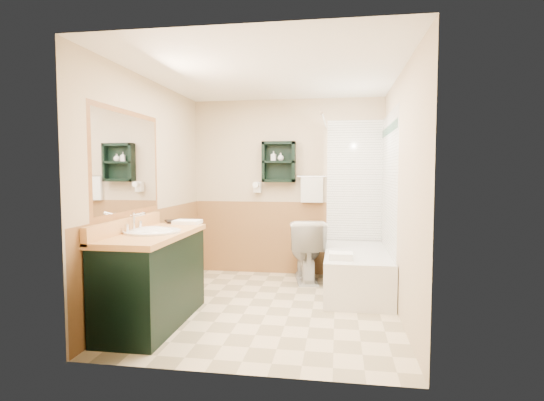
{
  "coord_description": "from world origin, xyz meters",
  "views": [
    {
      "loc": [
        0.7,
        -4.31,
        1.43
      ],
      "look_at": [
        -0.01,
        0.2,
        1.11
      ],
      "focal_mm": 28.0,
      "sensor_mm": 36.0,
      "label": 1
    }
  ],
  "objects_px": {
    "vanity_book": "(166,212)",
    "toilet": "(306,250)",
    "soap_bottle_a": "(274,158)",
    "wall_shelf": "(279,162)",
    "hair_dryer": "(257,187)",
    "vanity": "(153,278)",
    "bathtub": "(357,272)",
    "soap_bottle_b": "(281,158)"
  },
  "relations": [
    {
      "from": "vanity_book",
      "to": "toilet",
      "type": "bearing_deg",
      "value": 7.39
    },
    {
      "from": "toilet",
      "to": "vanity_book",
      "type": "height_order",
      "value": "vanity_book"
    },
    {
      "from": "wall_shelf",
      "to": "soap_bottle_b",
      "type": "height_order",
      "value": "wall_shelf"
    },
    {
      "from": "toilet",
      "to": "vanity",
      "type": "bearing_deg",
      "value": 43.83
    },
    {
      "from": "vanity",
      "to": "bathtub",
      "type": "xyz_separation_m",
      "value": [
        1.92,
        1.33,
        -0.19
      ]
    },
    {
      "from": "hair_dryer",
      "to": "soap_bottle_a",
      "type": "distance_m",
      "value": 0.46
    },
    {
      "from": "vanity",
      "to": "soap_bottle_b",
      "type": "bearing_deg",
      "value": 65.7
    },
    {
      "from": "hair_dryer",
      "to": "soap_bottle_a",
      "type": "height_order",
      "value": "soap_bottle_a"
    },
    {
      "from": "wall_shelf",
      "to": "bathtub",
      "type": "relative_size",
      "value": 0.37
    },
    {
      "from": "wall_shelf",
      "to": "vanity",
      "type": "xyz_separation_m",
      "value": [
        -0.89,
        -2.05,
        -1.12
      ]
    },
    {
      "from": "hair_dryer",
      "to": "soap_bottle_b",
      "type": "height_order",
      "value": "soap_bottle_b"
    },
    {
      "from": "vanity",
      "to": "vanity_book",
      "type": "height_order",
      "value": "vanity_book"
    },
    {
      "from": "hair_dryer",
      "to": "vanity_book",
      "type": "height_order",
      "value": "hair_dryer"
    },
    {
      "from": "vanity_book",
      "to": "soap_bottle_b",
      "type": "distance_m",
      "value": 1.83
    },
    {
      "from": "hair_dryer",
      "to": "wall_shelf",
      "type": "bearing_deg",
      "value": -4.76
    },
    {
      "from": "vanity",
      "to": "soap_bottle_a",
      "type": "relative_size",
      "value": 10.23
    },
    {
      "from": "bathtub",
      "to": "toilet",
      "type": "distance_m",
      "value": 0.79
    },
    {
      "from": "wall_shelf",
      "to": "toilet",
      "type": "distance_m",
      "value": 1.25
    },
    {
      "from": "bathtub",
      "to": "toilet",
      "type": "height_order",
      "value": "toilet"
    },
    {
      "from": "vanity_book",
      "to": "soap_bottle_b",
      "type": "xyz_separation_m",
      "value": [
        1.09,
        1.34,
        0.63
      ]
    },
    {
      "from": "vanity",
      "to": "soap_bottle_b",
      "type": "height_order",
      "value": "soap_bottle_b"
    },
    {
      "from": "wall_shelf",
      "to": "hair_dryer",
      "type": "relative_size",
      "value": 2.29
    },
    {
      "from": "wall_shelf",
      "to": "vanity",
      "type": "bearing_deg",
      "value": -113.63
    },
    {
      "from": "wall_shelf",
      "to": "vanity",
      "type": "relative_size",
      "value": 0.41
    },
    {
      "from": "soap_bottle_b",
      "to": "toilet",
      "type": "bearing_deg",
      "value": -35.17
    },
    {
      "from": "soap_bottle_a",
      "to": "hair_dryer",
      "type": "bearing_deg",
      "value": 172.56
    },
    {
      "from": "hair_dryer",
      "to": "bathtub",
      "type": "xyz_separation_m",
      "value": [
        1.33,
        -0.74,
        -0.96
      ]
    },
    {
      "from": "hair_dryer",
      "to": "soap_bottle_b",
      "type": "bearing_deg",
      "value": -5.25
    },
    {
      "from": "toilet",
      "to": "soap_bottle_a",
      "type": "distance_m",
      "value": 1.31
    },
    {
      "from": "wall_shelf",
      "to": "soap_bottle_a",
      "type": "bearing_deg",
      "value": -175.93
    },
    {
      "from": "hair_dryer",
      "to": "vanity",
      "type": "distance_m",
      "value": 2.29
    },
    {
      "from": "vanity",
      "to": "wall_shelf",
      "type": "bearing_deg",
      "value": 66.37
    },
    {
      "from": "hair_dryer",
      "to": "soap_bottle_a",
      "type": "xyz_separation_m",
      "value": [
        0.23,
        -0.03,
        0.4
      ]
    },
    {
      "from": "soap_bottle_a",
      "to": "toilet",
      "type": "bearing_deg",
      "value": -29.16
    },
    {
      "from": "soap_bottle_a",
      "to": "soap_bottle_b",
      "type": "height_order",
      "value": "soap_bottle_b"
    },
    {
      "from": "bathtub",
      "to": "toilet",
      "type": "bearing_deg",
      "value": 144.63
    },
    {
      "from": "vanity_book",
      "to": "soap_bottle_a",
      "type": "distance_m",
      "value": 1.78
    },
    {
      "from": "vanity_book",
      "to": "soap_bottle_a",
      "type": "relative_size",
      "value": 1.81
    },
    {
      "from": "soap_bottle_a",
      "to": "soap_bottle_b",
      "type": "bearing_deg",
      "value": 0.0
    },
    {
      "from": "toilet",
      "to": "soap_bottle_a",
      "type": "xyz_separation_m",
      "value": [
        -0.46,
        0.26,
        1.2
      ]
    },
    {
      "from": "vanity",
      "to": "bathtub",
      "type": "height_order",
      "value": "vanity"
    },
    {
      "from": "bathtub",
      "to": "toilet",
      "type": "xyz_separation_m",
      "value": [
        -0.63,
        0.45,
        0.15
      ]
    }
  ]
}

